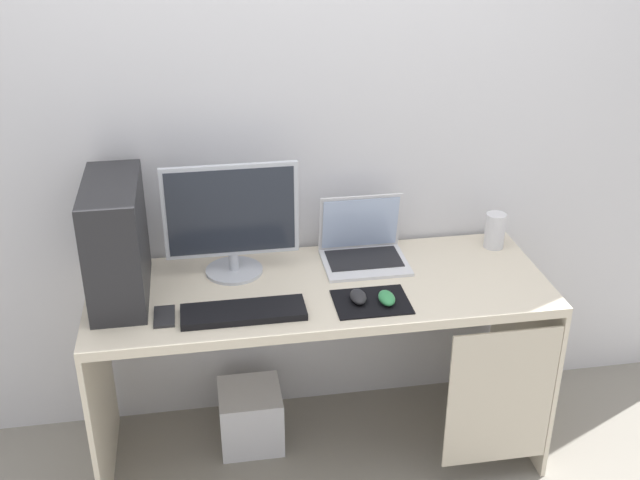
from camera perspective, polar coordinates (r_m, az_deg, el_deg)
The scene contains 13 objects.
ground_plane at distance 3.24m, azimuth 0.00°, elevation -15.00°, with size 8.00×8.00×0.00m, color gray.
wall_back at distance 2.90m, azimuth -1.10°, elevation 9.56°, with size 4.00×0.05×2.60m.
desk at distance 2.86m, azimuth 0.45°, elevation -5.84°, with size 1.66×0.61×0.75m.
pc_tower at distance 2.73m, azimuth -14.80°, elevation -0.06°, with size 0.19×0.44×0.42m, color #232326.
monitor at distance 2.79m, azimuth -6.55°, elevation 1.45°, with size 0.48×0.21×0.43m.
laptop at distance 2.95m, azimuth 3.21°, elevation -0.61°, with size 0.32×0.25×0.25m.
speaker at distance 3.11m, azimuth 12.77°, elevation 0.68°, with size 0.08×0.08×0.14m, color silver.
keyboard at distance 2.62m, azimuth -5.67°, elevation -5.31°, with size 0.42×0.14×0.02m, color black.
mousepad at distance 2.69m, azimuth 3.81°, elevation -4.58°, with size 0.26×0.20×0.01m, color black.
mouse_left at distance 2.68m, azimuth 2.84°, elevation -4.20°, with size 0.06×0.10×0.03m, color #232326.
mouse_right at distance 2.68m, azimuth 4.94°, elevation -4.28°, with size 0.06×0.10×0.03m, color #338C4C.
cell_phone at distance 2.65m, azimuth -11.40°, elevation -5.56°, with size 0.07×0.13×0.01m, color #232326.
subwoofer at distance 3.20m, azimuth -5.14°, elevation -12.81°, with size 0.25×0.25×0.25m, color silver.
Camera 1 is at (-0.40, -2.40, 2.14)m, focal length 43.40 mm.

